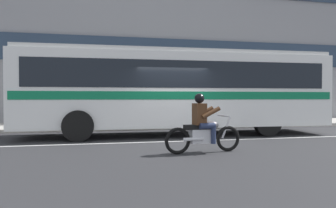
# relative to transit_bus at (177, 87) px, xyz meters

# --- Properties ---
(ground_plane) EXTENTS (60.00, 60.00, 0.00)m
(ground_plane) POSITION_rel_transit_bus_xyz_m (-0.43, -1.19, -1.88)
(ground_plane) COLOR #2B2B2D
(sidewalk_curb) EXTENTS (28.00, 3.80, 0.15)m
(sidewalk_curb) POSITION_rel_transit_bus_xyz_m (-0.43, 3.91, -1.81)
(sidewalk_curb) COLOR #B7B2A8
(sidewalk_curb) RESTS_ON ground_plane
(lane_center_stripe) EXTENTS (26.60, 0.14, 0.01)m
(lane_center_stripe) POSITION_rel_transit_bus_xyz_m (-0.43, -1.79, -1.88)
(lane_center_stripe) COLOR silver
(lane_center_stripe) RESTS_ON ground_plane
(office_building_facade) EXTENTS (28.00, 0.89, 11.75)m
(office_building_facade) POSITION_rel_transit_bus_xyz_m (-0.43, 6.19, 4.00)
(office_building_facade) COLOR gray
(office_building_facade) RESTS_ON ground_plane
(transit_bus) EXTENTS (11.81, 2.82, 3.22)m
(transit_bus) POSITION_rel_transit_bus_xyz_m (0.00, 0.00, 0.00)
(transit_bus) COLOR white
(transit_bus) RESTS_ON ground_plane
(motorcycle_with_rider) EXTENTS (2.14, 0.65, 1.56)m
(motorcycle_with_rider) POSITION_rel_transit_bus_xyz_m (-0.30, -4.09, -1.23)
(motorcycle_with_rider) COLOR black
(motorcycle_with_rider) RESTS_ON ground_plane
(fire_hydrant) EXTENTS (0.22, 0.30, 0.75)m
(fire_hydrant) POSITION_rel_transit_bus_xyz_m (2.05, 2.94, -1.36)
(fire_hydrant) COLOR #4C8C3F
(fire_hydrant) RESTS_ON sidewalk_curb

